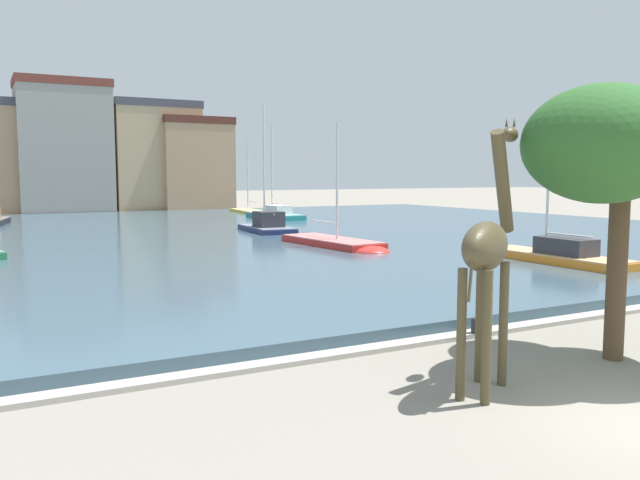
{
  "coord_description": "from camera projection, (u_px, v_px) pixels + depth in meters",
  "views": [
    {
      "loc": [
        -9.53,
        -6.47,
        4.13
      ],
      "look_at": [
        -0.6,
        10.23,
        2.2
      ],
      "focal_mm": 36.23,
      "sensor_mm": 36.0,
      "label": 1
    }
  ],
  "objects": [
    {
      "name": "harbor_water",
      "position": [
        152.0,
        238.0,
        39.77
      ],
      "size": [
        76.59,
        54.17,
        0.41
      ],
      "primitive_type": "cube",
      "color": "#3D5666",
      "rests_on": "ground"
    },
    {
      "name": "quay_edge_coping",
      "position": [
        423.0,
        341.0,
        15.8
      ],
      "size": [
        76.59,
        0.5,
        0.12
      ],
      "primitive_type": "cube",
      "color": "#ADA89E",
      "rests_on": "ground"
    },
    {
      "name": "giraffe_statue",
      "position": [
        487.0,
        251.0,
        12.14
      ],
      "size": [
        2.75,
        2.01,
        5.28
      ],
      "color": "#4C4228",
      "rests_on": "ground"
    },
    {
      "name": "sailboat_red",
      "position": [
        339.0,
        247.0,
        33.46
      ],
      "size": [
        2.76,
        7.96,
        6.78
      ],
      "color": "red",
      "rests_on": "ground"
    },
    {
      "name": "sailboat_teal",
      "position": [
        272.0,
        217.0,
        54.84
      ],
      "size": [
        2.76,
        7.73,
        8.44
      ],
      "color": "teal",
      "rests_on": "ground"
    },
    {
      "name": "sailboat_orange",
      "position": [
        545.0,
        258.0,
        27.91
      ],
      "size": [
        1.83,
        7.97,
        7.16
      ],
      "color": "orange",
      "rests_on": "ground"
    },
    {
      "name": "sailboat_navy",
      "position": [
        265.0,
        228.0,
        42.54
      ],
      "size": [
        2.68,
        6.33,
        8.62
      ],
      "color": "navy",
      "rests_on": "ground"
    },
    {
      "name": "sailboat_yellow",
      "position": [
        247.0,
        213.0,
        63.78
      ],
      "size": [
        2.54,
        8.94,
        7.77
      ],
      "color": "gold",
      "rests_on": "ground"
    },
    {
      "name": "shade_tree",
      "position": [
        627.0,
        143.0,
        13.81
      ],
      "size": [
        5.02,
        4.82,
        5.99
      ],
      "color": "brown",
      "rests_on": "ground"
    },
    {
      "name": "mooring_bollard",
      "position": [
        476.0,
        328.0,
        16.37
      ],
      "size": [
        0.24,
        0.24,
        0.5
      ],
      "primitive_type": "cylinder",
      "color": "#232326",
      "rests_on": "ground"
    },
    {
      "name": "townhouse_corner_house",
      "position": [
        13.0,
        158.0,
        63.42
      ],
      "size": [
        5.44,
        5.7,
        11.37
      ],
      "color": "tan",
      "rests_on": "ground"
    },
    {
      "name": "townhouse_tall_gabled",
      "position": [
        64.0,
        148.0,
        65.02
      ],
      "size": [
        8.98,
        6.24,
        13.53
      ],
      "color": "gray",
      "rests_on": "ground"
    },
    {
      "name": "townhouse_wide_warehouse",
      "position": [
        155.0,
        157.0,
        69.92
      ],
      "size": [
        9.16,
        6.41,
        11.93
      ],
      "color": "tan",
      "rests_on": "ground"
    },
    {
      "name": "townhouse_end_terrace",
      "position": [
        194.0,
        165.0,
        71.02
      ],
      "size": [
        7.76,
        6.26,
        10.29
      ],
      "color": "tan",
      "rests_on": "ground"
    }
  ]
}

